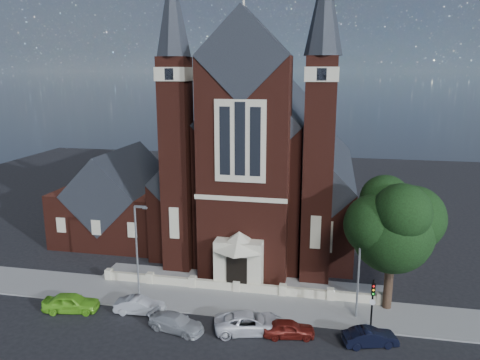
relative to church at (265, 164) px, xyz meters
The scene contains 16 objects.
ground 11.40m from the church, 90.00° to the right, with size 120.00×120.00×0.00m, color black.
pavement_strip 20.18m from the church, 90.00° to the right, with size 60.00×5.00×0.12m, color gray.
forecourt_paving 16.60m from the church, 90.00° to the right, with size 26.00×3.00×0.14m, color gray.
forecourt_wall 18.37m from the church, 90.00° to the right, with size 24.00×0.40×0.90m, color beige.
church is the anchor object (origin of this frame).
parish_hall 17.26m from the church, 162.84° to the right, with size 12.00×12.20×10.24m.
street_tree 21.38m from the church, 53.83° to the right, with size 6.40×6.60×10.70m.
street_lamp_left 20.84m from the church, 112.66° to the right, with size 1.16×0.22×8.09m.
street_lamp_right 21.76m from the church, 61.96° to the right, with size 1.16×0.22×8.09m.
traffic_signal 23.94m from the church, 61.80° to the right, with size 0.28×0.42×4.00m.
car_lime_van 26.58m from the church, 118.76° to the right, with size 1.77×4.39×1.50m, color #6EC226.
car_silver_a 23.85m from the church, 107.47° to the right, with size 1.38×3.95×1.30m, color #A6A9AE.
car_silver_b 24.83m from the church, 97.55° to the right, with size 1.76×4.33×1.26m, color #9FA3A7.
car_white_suv 23.83m from the church, 84.31° to the right, with size 2.43×5.26×1.46m, color white.
car_dark_red 24.40m from the church, 77.28° to the right, with size 1.51×3.76×1.28m, color #5F1610.
car_navy 26.17m from the church, 64.49° to the right, with size 1.34×3.83×1.26m, color black.
Camera 1 is at (7.65, -30.18, 18.74)m, focal length 35.00 mm.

